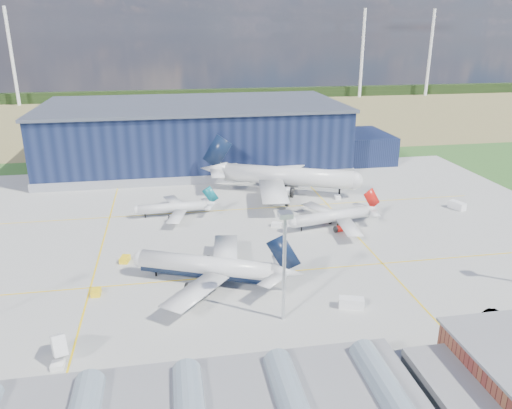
# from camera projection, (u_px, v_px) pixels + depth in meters

# --- Properties ---
(ground) EXTENTS (600.00, 600.00, 0.00)m
(ground) POSITION_uv_depth(u_px,v_px,m) (218.00, 259.00, 126.70)
(ground) COLOR #2B5821
(ground) RESTS_ON ground
(apron) EXTENTS (220.00, 160.00, 0.08)m
(apron) POSITION_uv_depth(u_px,v_px,m) (214.00, 243.00, 135.97)
(apron) COLOR #9D9C97
(apron) RESTS_ON ground
(farmland) EXTENTS (600.00, 220.00, 0.01)m
(farmland) POSITION_uv_depth(u_px,v_px,m) (183.00, 116.00, 330.77)
(farmland) COLOR #927D4E
(farmland) RESTS_ON ground
(treeline) EXTENTS (600.00, 8.00, 8.00)m
(treeline) POSITION_uv_depth(u_px,v_px,m) (179.00, 95.00, 403.64)
(treeline) COLOR black
(treeline) RESTS_ON ground
(hangar) EXTENTS (145.00, 62.00, 26.10)m
(hangar) POSITION_uv_depth(u_px,v_px,m) (201.00, 137.00, 211.21)
(hangar) COLOR #0F1835
(hangar) RESTS_ON ground
(light_mast_center) EXTENTS (2.60, 2.60, 23.00)m
(light_mast_center) POSITION_uv_depth(u_px,v_px,m) (285.00, 249.00, 95.35)
(light_mast_center) COLOR silver
(light_mast_center) RESTS_ON ground
(airliner_navy) EXTENTS (52.99, 52.54, 13.20)m
(airliner_navy) POSITION_uv_depth(u_px,v_px,m) (206.00, 256.00, 112.73)
(airliner_navy) COLOR silver
(airliner_navy) RESTS_ON ground
(airliner_red) EXTENTS (36.47, 35.94, 10.11)m
(airliner_red) POSITION_uv_depth(u_px,v_px,m) (332.00, 211.00, 145.22)
(airliner_red) COLOR silver
(airliner_red) RESTS_ON ground
(airliner_widebody) EXTENTS (76.74, 76.09, 19.11)m
(airliner_widebody) POSITION_uv_depth(u_px,v_px,m) (288.00, 167.00, 174.01)
(airliner_widebody) COLOR silver
(airliner_widebody) RESTS_ON ground
(airliner_regional) EXTENTS (27.79, 27.22, 8.83)m
(airliner_regional) POSITION_uv_depth(u_px,v_px,m) (172.00, 203.00, 153.81)
(airliner_regional) COLOR silver
(airliner_regional) RESTS_ON ground
(gse_tug_a) EXTENTS (2.73, 3.72, 1.40)m
(gse_tug_a) POSITION_uv_depth(u_px,v_px,m) (125.00, 259.00, 124.75)
(gse_tug_a) COLOR yellow
(gse_tug_a) RESTS_ON ground
(gse_tug_b) EXTENTS (2.04, 3.01, 1.29)m
(gse_tug_b) POSITION_uv_depth(u_px,v_px,m) (96.00, 292.00, 109.34)
(gse_tug_b) COLOR yellow
(gse_tug_b) RESTS_ON ground
(gse_van_a) EXTENTS (5.63, 3.74, 2.26)m
(gse_van_a) POSITION_uv_depth(u_px,v_px,m) (351.00, 303.00, 104.21)
(gse_van_a) COLOR white
(gse_van_a) RESTS_ON ground
(gse_cart_a) EXTENTS (2.32, 3.08, 1.22)m
(gse_cart_a) POSITION_uv_depth(u_px,v_px,m) (338.00, 197.00, 170.63)
(gse_cart_a) COLOR white
(gse_cart_a) RESTS_ON ground
(gse_van_b) EXTENTS (4.16, 5.90, 2.47)m
(gse_van_b) POSITION_uv_depth(u_px,v_px,m) (457.00, 205.00, 160.95)
(gse_van_b) COLOR white
(gse_van_b) RESTS_ON ground
(gse_tug_c) EXTENTS (3.39, 4.07, 1.53)m
(gse_tug_c) POSITION_uv_depth(u_px,v_px,m) (348.00, 177.00, 193.39)
(gse_tug_c) COLOR yellow
(gse_tug_c) RESTS_ON ground
(gse_cart_b) EXTENTS (3.39, 2.97, 1.23)m
(gse_cart_b) POSITION_uv_depth(u_px,v_px,m) (277.00, 225.00, 146.98)
(gse_cart_b) COLOR white
(gse_cart_b) RESTS_ON ground
(airstair) EXTENTS (3.97, 6.03, 3.59)m
(airstair) POSITION_uv_depth(u_px,v_px,m) (60.00, 350.00, 87.79)
(airstair) COLOR white
(airstair) RESTS_ON ground
(car_b) EXTENTS (4.29, 2.50, 1.34)m
(car_b) POSITION_uv_depth(u_px,v_px,m) (491.00, 312.00, 101.56)
(car_b) COLOR #99999E
(car_b) RESTS_ON ground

